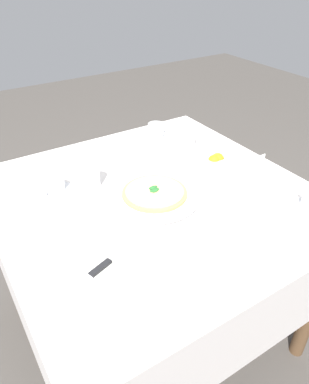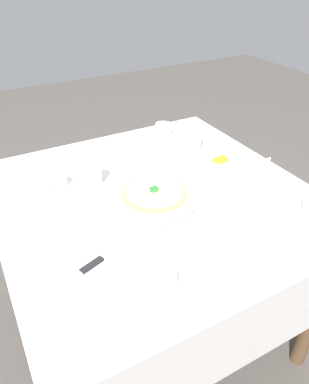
{
  "view_description": "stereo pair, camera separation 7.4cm",
  "coord_description": "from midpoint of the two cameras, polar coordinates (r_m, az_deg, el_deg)",
  "views": [
    {
      "loc": [
        0.6,
        0.94,
        1.51
      ],
      "look_at": [
        0.01,
        0.01,
        0.77
      ],
      "focal_mm": 34.05,
      "sensor_mm": 36.0,
      "label": 1
    },
    {
      "loc": [
        0.53,
        0.98,
        1.51
      ],
      "look_at": [
        0.01,
        0.01,
        0.77
      ],
      "focal_mm": 34.05,
      "sensor_mm": 36.0,
      "label": 2
    }
  ],
  "objects": [
    {
      "name": "coffee_cup_back_corner",
      "position": [
        1.41,
        -13.7,
        1.73
      ],
      "size": [
        0.13,
        0.13,
        0.07
      ],
      "color": "white",
      "rests_on": "dining_table"
    },
    {
      "name": "dining_table",
      "position": [
        1.42,
        1.5,
        -4.93
      ],
      "size": [
        1.12,
        1.12,
        0.75
      ],
      "color": "white",
      "rests_on": "ground_plane"
    },
    {
      "name": "menu_card",
      "position": [
        1.53,
        17.74,
        3.75
      ],
      "size": [
        0.09,
        0.01,
        0.06
      ],
      "rotation": [
        0.0,
        0.0,
        3.22
      ],
      "color": "white",
      "rests_on": "dining_table"
    },
    {
      "name": "water_glass_near_left",
      "position": [
        1.66,
        7.48,
        8.25
      ],
      "size": [
        0.06,
        0.06,
        0.11
      ],
      "color": "white",
      "rests_on": "dining_table"
    },
    {
      "name": "water_glass_near_right",
      "position": [
        1.4,
        -8.25,
        2.96
      ],
      "size": [
        0.07,
        0.07,
        0.11
      ],
      "color": "white",
      "rests_on": "dining_table"
    },
    {
      "name": "napkin_folded",
      "position": [
        1.03,
        -9.75,
        -13.21
      ],
      "size": [
        0.24,
        0.17,
        0.02
      ],
      "rotation": [
        0.0,
        0.0,
        0.21
      ],
      "color": "white",
      "rests_on": "dining_table"
    },
    {
      "name": "coffee_cup_center_back",
      "position": [
        1.78,
        2.61,
        9.58
      ],
      "size": [
        0.13,
        0.13,
        0.06
      ],
      "color": "white",
      "rests_on": "dining_table"
    },
    {
      "name": "dinner_knife",
      "position": [
        1.02,
        -9.95,
        -12.75
      ],
      "size": [
        0.19,
        0.08,
        0.01
      ],
      "rotation": [
        0.0,
        0.0,
        0.33
      ],
      "color": "silver",
      "rests_on": "napkin_folded"
    },
    {
      "name": "pizza",
      "position": [
        1.31,
        1.6,
        -0.11
      ],
      "size": [
        0.24,
        0.24,
        0.02
      ],
      "color": "#DBAD60",
      "rests_on": "pizza_plate"
    },
    {
      "name": "citrus_bowl",
      "position": [
        1.52,
        11.74,
        4.33
      ],
      "size": [
        0.15,
        0.15,
        0.06
      ],
      "color": "white",
      "rests_on": "dining_table"
    },
    {
      "name": "ground_plane",
      "position": [
        1.88,
        1.21,
        -19.89
      ],
      "size": [
        8.0,
        8.0,
        0.0
      ],
      "primitive_type": "plane",
      "color": "#4C4742"
    },
    {
      "name": "pizza_plate",
      "position": [
        1.32,
        1.59,
        -0.61
      ],
      "size": [
        0.33,
        0.33,
        0.02
      ],
      "color": "white",
      "rests_on": "dining_table"
    },
    {
      "name": "coffee_cup_right_edge",
      "position": [
        1.0,
        3.4,
        -13.45
      ],
      "size": [
        0.13,
        0.13,
        0.06
      ],
      "color": "white",
      "rests_on": "dining_table"
    }
  ]
}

